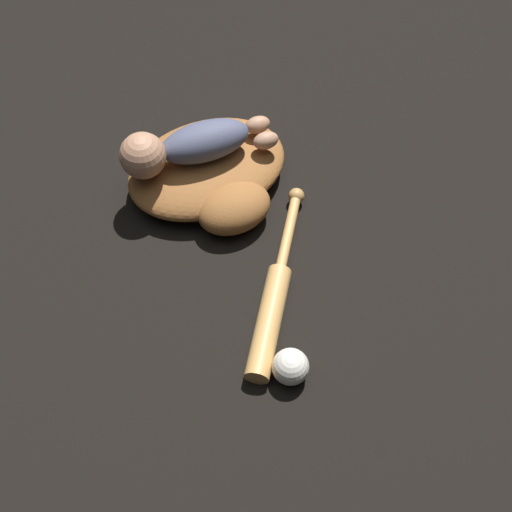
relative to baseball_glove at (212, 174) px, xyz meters
name	(u,v)px	position (x,y,z in m)	size (l,w,h in m)	color
ground_plane	(204,204)	(0.05, 0.02, -0.04)	(6.00, 6.00, 0.00)	black
baseball_glove	(212,174)	(0.00, 0.00, 0.00)	(0.43, 0.39, 0.09)	#935B2D
baby_figure	(186,146)	(0.03, -0.04, 0.09)	(0.34, 0.21, 0.10)	#4C516B
baseball_bat	(273,301)	(0.13, 0.32, -0.02)	(0.41, 0.29, 0.05)	tan
baseball	(290,367)	(0.22, 0.45, -0.01)	(0.07, 0.07, 0.07)	silver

